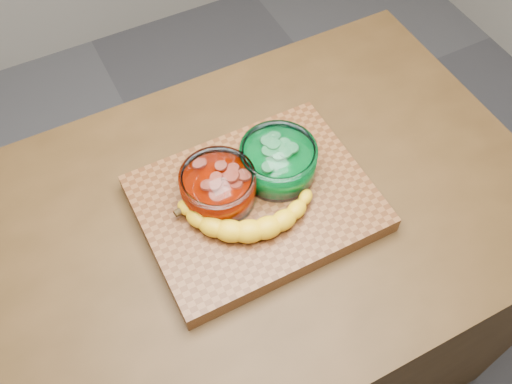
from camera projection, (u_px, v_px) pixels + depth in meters
name	position (u px, v px, depth m)	size (l,w,h in m)	color
ground	(256.00, 355.00, 1.90)	(3.50, 3.50, 0.00)	#535357
counter	(256.00, 300.00, 1.53)	(1.20, 0.80, 0.90)	#482F15
cutting_board	(256.00, 203.00, 1.14)	(0.45, 0.35, 0.04)	brown
bowl_red	(218.00, 187.00, 1.10)	(0.15, 0.15, 0.07)	white
bowl_green	(278.00, 161.00, 1.13)	(0.15, 0.15, 0.07)	white
banana	(249.00, 208.00, 1.09)	(0.28, 0.18, 0.04)	yellow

